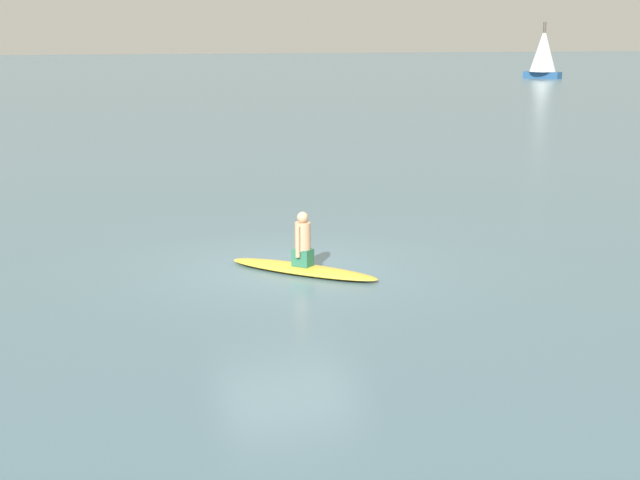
{
  "coord_description": "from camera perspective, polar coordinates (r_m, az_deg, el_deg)",
  "views": [
    {
      "loc": [
        4.66,
        14.88,
        4.01
      ],
      "look_at": [
        -0.4,
        0.58,
        0.62
      ],
      "focal_mm": 51.33,
      "sensor_mm": 36.0,
      "label": 1
    }
  ],
  "objects": [
    {
      "name": "ground_plane",
      "position": [
        16.1,
        -2.03,
        -1.82
      ],
      "size": [
        400.0,
        400.0,
        0.0
      ],
      "primitive_type": "plane",
      "color": "slate"
    },
    {
      "name": "surfboard",
      "position": [
        15.83,
        -1.08,
        -1.84
      ],
      "size": [
        2.36,
        2.6,
        0.13
      ],
      "primitive_type": "ellipsoid",
      "rotation": [
        0.0,
        0.0,
        -0.86
      ],
      "color": "gold",
      "rests_on": "ground"
    },
    {
      "name": "person_paddler",
      "position": [
        15.71,
        -1.08,
        -0.09
      ],
      "size": [
        0.4,
        0.4,
        0.95
      ],
      "rotation": [
        0.0,
        0.0,
        -0.86
      ],
      "color": "#26664C",
      "rests_on": "surfboard"
    },
    {
      "name": "sailboat_center_horizon",
      "position": [
        92.45,
        13.76,
        11.31
      ],
      "size": [
        3.48,
        3.63,
        5.34
      ],
      "rotation": [
        0.0,
        0.0,
        -1.01
      ],
      "color": "navy",
      "rests_on": "ground"
    }
  ]
}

